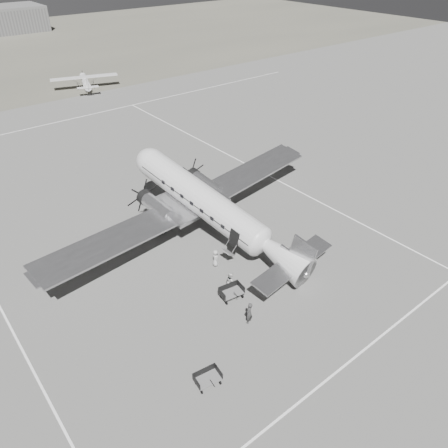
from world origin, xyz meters
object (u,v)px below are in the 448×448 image
(passenger, at_px, (215,258))
(ramp_agent, at_px, (231,281))
(ground_crew, at_px, (249,313))
(baggage_cart_near, at_px, (231,293))
(baggage_cart_far, at_px, (208,379))
(dc3_airliner, at_px, (210,207))
(light_plane_right, at_px, (85,82))

(passenger, bearing_deg, ramp_agent, 177.97)
(ground_crew, bearing_deg, ramp_agent, -128.68)
(ground_crew, relative_size, ramp_agent, 1.10)
(ground_crew, bearing_deg, baggage_cart_near, -122.97)
(ground_crew, bearing_deg, passenger, -127.52)
(baggage_cart_far, bearing_deg, ground_crew, 30.85)
(ground_crew, distance_m, ramp_agent, 3.66)
(baggage_cart_near, height_order, ramp_agent, ramp_agent)
(dc3_airliner, xyz_separation_m, passenger, (-2.33, -3.80, -2.18))
(light_plane_right, bearing_deg, baggage_cart_far, -90.09)
(dc3_airliner, distance_m, baggage_cart_far, 16.08)
(passenger, bearing_deg, baggage_cart_far, 154.23)
(light_plane_right, height_order, baggage_cart_near, light_plane_right)
(baggage_cart_near, height_order, ground_crew, ground_crew)
(baggage_cart_far, relative_size, ground_crew, 0.95)
(baggage_cart_near, bearing_deg, passenger, 77.38)
(baggage_cart_near, xyz_separation_m, ground_crew, (-0.63, -2.68, 0.37))
(baggage_cart_near, xyz_separation_m, passenger, (1.45, 3.82, 0.24))
(dc3_airliner, xyz_separation_m, ramp_agent, (-3.22, -6.84, -2.14))
(ramp_agent, bearing_deg, baggage_cart_far, 156.22)
(baggage_cart_far, bearing_deg, light_plane_right, 80.08)
(baggage_cart_near, bearing_deg, baggage_cart_far, -132.06)
(baggage_cart_near, distance_m, passenger, 4.10)
(light_plane_right, relative_size, baggage_cart_far, 6.94)
(dc3_airliner, relative_size, baggage_cart_far, 18.47)
(ground_crew, height_order, passenger, ground_crew)
(baggage_cart_far, relative_size, passenger, 1.11)
(baggage_cart_near, xyz_separation_m, baggage_cart_far, (-5.94, -4.95, -0.04))
(ramp_agent, relative_size, passenger, 1.06)
(baggage_cart_far, height_order, passenger, passenger)
(dc3_airliner, distance_m, light_plane_right, 51.03)
(baggage_cart_near, bearing_deg, dc3_airliner, 71.76)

